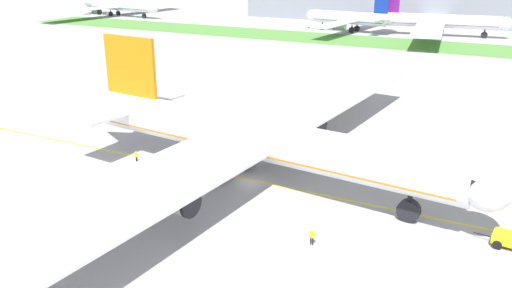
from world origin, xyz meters
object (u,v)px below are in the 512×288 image
parked_airliner_far_left (117,6)px  parked_airliner_far_centre (350,18)px  service_truck_baggage_loader (319,105)px  ground_crew_wingwalker_starboard (136,156)px  parked_airliner_far_right (435,21)px  airliner_foreground (252,138)px  ground_crew_wingwalker_port (312,235)px  ground_crew_marshaller_front (384,178)px

parked_airliner_far_left → parked_airliner_far_centre: (113.83, -2.34, 0.17)m
service_truck_baggage_loader → ground_crew_wingwalker_starboard: bearing=-112.4°
parked_airliner_far_centre → parked_airliner_far_right: 30.18m
airliner_foreground → ground_crew_wingwalker_starboard: size_ratio=58.93×
airliner_foreground → parked_airliner_far_right: bearing=90.1°
ground_crew_wingwalker_port → ground_crew_marshaller_front: bearing=80.7°
service_truck_baggage_loader → parked_airliner_far_right: parked_airliner_far_right is taller
ground_crew_wingwalker_starboard → parked_airliner_far_right: bearing=83.2°
parked_airliner_far_centre → parked_airliner_far_right: parked_airliner_far_right is taller
ground_crew_wingwalker_starboard → service_truck_baggage_loader: bearing=67.6°
ground_crew_wingwalker_starboard → parked_airliner_far_centre: bearing=95.2°
airliner_foreground → parked_airliner_far_right: size_ratio=1.22×
parked_airliner_far_left → parked_airliner_far_centre: parked_airliner_far_centre is taller
airliner_foreground → ground_crew_marshaller_front: size_ratio=55.75×
ground_crew_marshaller_front → parked_airliner_far_centre: bearing=109.0°
service_truck_baggage_loader → ground_crew_marshaller_front: bearing=-55.2°
parked_airliner_far_right → ground_crew_wingwalker_port: bearing=-85.2°
ground_crew_marshaller_front → airliner_foreground: bearing=-158.7°
airliner_foreground → ground_crew_wingwalker_starboard: (-17.27, -1.81, -4.72)m
parked_airliner_far_left → parked_airliner_far_centre: size_ratio=1.44×
parked_airliner_far_left → parked_airliner_far_right: size_ratio=1.02×
airliner_foreground → ground_crew_marshaller_front: (15.55, 6.07, -4.66)m
airliner_foreground → ground_crew_wingwalker_port: (12.69, -11.48, -4.66)m
ground_crew_wingwalker_port → ground_crew_wingwalker_starboard: ground_crew_wingwalker_port is taller
ground_crew_wingwalker_port → parked_airliner_far_left: size_ratio=0.02×
ground_crew_marshaller_front → parked_airliner_far_right: parked_airliner_far_right is taller
service_truck_baggage_loader → parked_airliner_far_right: 109.94m
service_truck_baggage_loader → parked_airliner_far_right: bearing=88.5°
ground_crew_marshaller_front → ground_crew_wingwalker_starboard: 33.76m
service_truck_baggage_loader → parked_airliner_far_centre: bearing=104.3°
airliner_foreground → parked_airliner_far_right: 142.64m
airliner_foreground → ground_crew_wingwalker_starboard: airliner_foreground is taller
service_truck_baggage_loader → parked_airliner_far_centre: (-27.06, 105.89, 3.50)m
parked_airliner_far_centre → ground_crew_wingwalker_port: bearing=-74.1°
service_truck_baggage_loader → parked_airliner_far_left: (-140.90, 108.23, 3.33)m
ground_crew_wingwalker_port → ground_crew_wingwalker_starboard: (-29.96, 9.67, -0.06)m
parked_airliner_far_right → parked_airliner_far_left: bearing=-179.4°
parked_airliner_far_left → parked_airliner_far_centre: bearing=-1.2°
ground_crew_wingwalker_starboard → parked_airliner_far_centre: (-12.80, 140.50, 3.95)m
ground_crew_marshaller_front → parked_airliner_far_centre: (-45.62, 132.62, 3.89)m
ground_crew_wingwalker_port → ground_crew_marshaller_front: 17.78m
airliner_foreground → ground_crew_marshaller_front: bearing=21.3°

